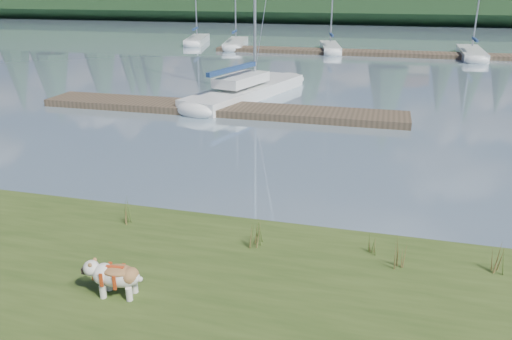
# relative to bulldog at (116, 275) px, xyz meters

# --- Properties ---
(ground) EXTENTS (200.00, 200.00, 0.00)m
(ground) POSITION_rel_bulldog_xyz_m (1.06, 34.84, -0.72)
(ground) COLOR #839CAD
(ground) RESTS_ON ground
(ridge) EXTENTS (200.00, 20.00, 5.00)m
(ridge) POSITION_rel_bulldog_xyz_m (1.06, 77.84, 1.78)
(ridge) COLOR black
(ridge) RESTS_ON ground
(bulldog) EXTENTS (1.00, 0.48, 0.60)m
(bulldog) POSITION_rel_bulldog_xyz_m (0.00, 0.00, 0.00)
(bulldog) COLOR silver
(bulldog) RESTS_ON bank
(sailboat_main) EXTENTS (4.45, 9.86, 13.87)m
(sailboat_main) POSITION_rel_bulldog_xyz_m (-2.37, 17.71, -0.30)
(sailboat_main) COLOR white
(sailboat_main) RESTS_ON ground
(dock_near) EXTENTS (16.00, 2.00, 0.30)m
(dock_near) POSITION_rel_bulldog_xyz_m (-2.94, 13.84, -0.57)
(dock_near) COLOR #4C3D2C
(dock_near) RESTS_ON ground
(dock_far) EXTENTS (26.00, 2.20, 0.30)m
(dock_far) POSITION_rel_bulldog_xyz_m (3.06, 34.84, -0.57)
(dock_far) COLOR #4C3D2C
(dock_far) RESTS_ON ground
(sailboat_bg_0) EXTENTS (3.20, 7.87, 11.23)m
(sailboat_bg_0) POSITION_rel_bulldog_xyz_m (-13.86, 39.94, -0.40)
(sailboat_bg_0) COLOR white
(sailboat_bg_0) RESTS_ON ground
(sailboat_bg_1) EXTENTS (3.03, 8.14, 11.91)m
(sailboat_bg_1) POSITION_rel_bulldog_xyz_m (-9.43, 38.07, -0.40)
(sailboat_bg_1) COLOR white
(sailboat_bg_1) RESTS_ON ground
(sailboat_bg_2) EXTENTS (2.65, 6.97, 10.40)m
(sailboat_bg_2) POSITION_rel_bulldog_xyz_m (-0.92, 36.95, -0.39)
(sailboat_bg_2) COLOR white
(sailboat_bg_2) RESTS_ON ground
(sailboat_bg_3) EXTENTS (1.82, 8.31, 12.12)m
(sailboat_bg_3) POSITION_rel_bulldog_xyz_m (10.09, 36.28, -0.40)
(sailboat_bg_3) COLOR white
(sailboat_bg_3) RESTS_ON ground
(weed_0) EXTENTS (0.17, 0.14, 0.56)m
(weed_0) POSITION_rel_bulldog_xyz_m (1.76, 2.31, -0.14)
(weed_0) COLOR #475B23
(weed_0) RESTS_ON bank
(weed_1) EXTENTS (0.17, 0.14, 0.56)m
(weed_1) POSITION_rel_bulldog_xyz_m (1.78, 2.16, -0.14)
(weed_1) COLOR #475B23
(weed_1) RESTS_ON bank
(weed_2) EXTENTS (0.17, 0.14, 0.77)m
(weed_2) POSITION_rel_bulldog_xyz_m (4.52, 2.04, -0.05)
(weed_2) COLOR #475B23
(weed_2) RESTS_ON bank
(weed_3) EXTENTS (0.17, 0.14, 0.60)m
(weed_3) POSITION_rel_bulldog_xyz_m (-1.18, 2.44, -0.12)
(weed_3) COLOR #475B23
(weed_3) RESTS_ON bank
(weed_4) EXTENTS (0.17, 0.14, 0.39)m
(weed_4) POSITION_rel_bulldog_xyz_m (4.05, 2.47, -0.21)
(weed_4) COLOR #475B23
(weed_4) RESTS_ON bank
(weed_5) EXTENTS (0.17, 0.14, 0.63)m
(weed_5) POSITION_rel_bulldog_xyz_m (6.20, 2.37, -0.11)
(weed_5) COLOR #475B23
(weed_5) RESTS_ON bank
(mud_lip) EXTENTS (60.00, 0.50, 0.14)m
(mud_lip) POSITION_rel_bulldog_xyz_m (1.06, 3.24, -0.65)
(mud_lip) COLOR #33281C
(mud_lip) RESTS_ON ground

